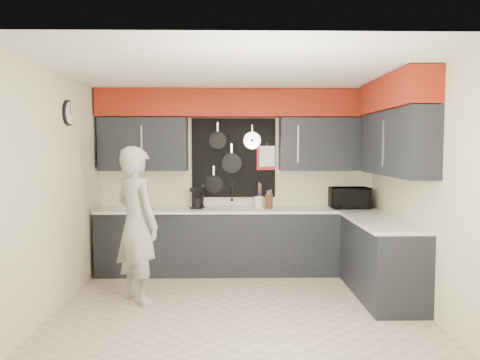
{
  "coord_description": "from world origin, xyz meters",
  "views": [
    {
      "loc": [
        -0.08,
        -5.1,
        1.78
      ],
      "look_at": [
        0.02,
        0.5,
        1.39
      ],
      "focal_mm": 35.0,
      "sensor_mm": 36.0,
      "label": 1
    }
  ],
  "objects_px": {
    "microwave": "(350,198)",
    "person": "(137,224)",
    "utensil_crock": "(259,202)",
    "coffee_maker": "(198,197)",
    "knife_block": "(269,201)"
  },
  "relations": [
    {
      "from": "microwave",
      "to": "person",
      "type": "bearing_deg",
      "value": -158.74
    },
    {
      "from": "coffee_maker",
      "to": "microwave",
      "type": "bearing_deg",
      "value": 12.75
    },
    {
      "from": "microwave",
      "to": "person",
      "type": "relative_size",
      "value": 0.3
    },
    {
      "from": "microwave",
      "to": "person",
      "type": "xyz_separation_m",
      "value": [
        -2.76,
        -1.21,
        -0.17
      ]
    },
    {
      "from": "microwave",
      "to": "coffee_maker",
      "type": "xyz_separation_m",
      "value": [
        -2.15,
        0.05,
        0.0
      ]
    },
    {
      "from": "utensil_crock",
      "to": "microwave",
      "type": "bearing_deg",
      "value": -4.02
    },
    {
      "from": "utensil_crock",
      "to": "knife_block",
      "type": "bearing_deg",
      "value": -33.21
    },
    {
      "from": "knife_block",
      "to": "coffee_maker",
      "type": "height_order",
      "value": "coffee_maker"
    },
    {
      "from": "utensil_crock",
      "to": "person",
      "type": "distance_m",
      "value": 1.97
    },
    {
      "from": "knife_block",
      "to": "person",
      "type": "relative_size",
      "value": 0.11
    },
    {
      "from": "microwave",
      "to": "person",
      "type": "height_order",
      "value": "person"
    },
    {
      "from": "microwave",
      "to": "coffee_maker",
      "type": "relative_size",
      "value": 1.81
    },
    {
      "from": "knife_block",
      "to": "person",
      "type": "bearing_deg",
      "value": -130.13
    },
    {
      "from": "person",
      "to": "microwave",
      "type": "bearing_deg",
      "value": -112.21
    },
    {
      "from": "knife_block",
      "to": "coffee_maker",
      "type": "relative_size",
      "value": 0.69
    }
  ]
}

